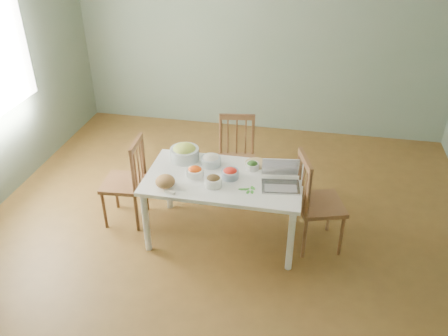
% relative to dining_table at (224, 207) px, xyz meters
% --- Properties ---
extents(floor, '(5.00, 5.00, 0.00)m').
position_rel_dining_table_xyz_m(floor, '(0.01, -0.01, -0.34)').
color(floor, brown).
rests_on(floor, ground).
extents(wall_back, '(5.00, 0.00, 2.70)m').
position_rel_dining_table_xyz_m(wall_back, '(0.01, 2.49, 1.01)').
color(wall_back, slate).
rests_on(wall_back, ground).
extents(dining_table, '(1.44, 0.81, 0.68)m').
position_rel_dining_table_xyz_m(dining_table, '(0.00, 0.00, 0.00)').
color(dining_table, white).
rests_on(dining_table, floor).
extents(chair_far, '(0.46, 0.44, 0.92)m').
position_rel_dining_table_xyz_m(chair_far, '(-0.01, 0.69, 0.12)').
color(chair_far, brown).
rests_on(chair_far, floor).
extents(chair_left, '(0.42, 0.43, 0.92)m').
position_rel_dining_table_xyz_m(chair_left, '(-1.04, 0.07, 0.12)').
color(chair_left, brown).
rests_on(chair_left, floor).
extents(chair_right, '(0.51, 0.53, 0.96)m').
position_rel_dining_table_xyz_m(chair_right, '(0.89, 0.06, 0.14)').
color(chair_right, brown).
rests_on(chair_right, floor).
extents(bread_boule, '(0.21, 0.21, 0.11)m').
position_rel_dining_table_xyz_m(bread_boule, '(-0.48, -0.26, 0.40)').
color(bread_boule, '#A3713C').
rests_on(bread_boule, dining_table).
extents(butter_stick, '(0.10, 0.05, 0.03)m').
position_rel_dining_table_xyz_m(butter_stick, '(-0.41, -0.35, 0.35)').
color(butter_stick, white).
rests_on(butter_stick, dining_table).
extents(bowl_squash, '(0.31, 0.31, 0.16)m').
position_rel_dining_table_xyz_m(bowl_squash, '(-0.44, 0.25, 0.42)').
color(bowl_squash, gold).
rests_on(bowl_squash, dining_table).
extents(bowl_carrot, '(0.20, 0.20, 0.09)m').
position_rel_dining_table_xyz_m(bowl_carrot, '(-0.27, -0.02, 0.38)').
color(bowl_carrot, '#C93403').
rests_on(bowl_carrot, dining_table).
extents(bowl_onion, '(0.23, 0.23, 0.11)m').
position_rel_dining_table_xyz_m(bowl_onion, '(-0.17, 0.20, 0.39)').
color(bowl_onion, white).
rests_on(bowl_onion, dining_table).
extents(bowl_mushroom, '(0.18, 0.18, 0.10)m').
position_rel_dining_table_xyz_m(bowl_mushroom, '(-0.07, -0.15, 0.39)').
color(bowl_mushroom, black).
rests_on(bowl_mushroom, dining_table).
extents(bowl_redpep, '(0.20, 0.20, 0.09)m').
position_rel_dining_table_xyz_m(bowl_redpep, '(0.06, 0.01, 0.39)').
color(bowl_redpep, '#AF0300').
rests_on(bowl_redpep, dining_table).
extents(bowl_broccoli, '(0.16, 0.16, 0.08)m').
position_rel_dining_table_xyz_m(bowl_broccoli, '(0.23, 0.20, 0.38)').
color(bowl_broccoli, '#0D390A').
rests_on(bowl_broccoli, dining_table).
extents(flatbread, '(0.27, 0.27, 0.02)m').
position_rel_dining_table_xyz_m(flatbread, '(0.26, 0.29, 0.35)').
color(flatbread, tan).
rests_on(flatbread, dining_table).
extents(basil_bunch, '(0.17, 0.17, 0.02)m').
position_rel_dining_table_xyz_m(basil_bunch, '(0.24, -0.16, 0.35)').
color(basil_bunch, '#30822E').
rests_on(basil_bunch, dining_table).
extents(laptop, '(0.37, 0.35, 0.22)m').
position_rel_dining_table_xyz_m(laptop, '(0.52, -0.07, 0.45)').
color(laptop, '#BBBBC2').
rests_on(laptop, dining_table).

